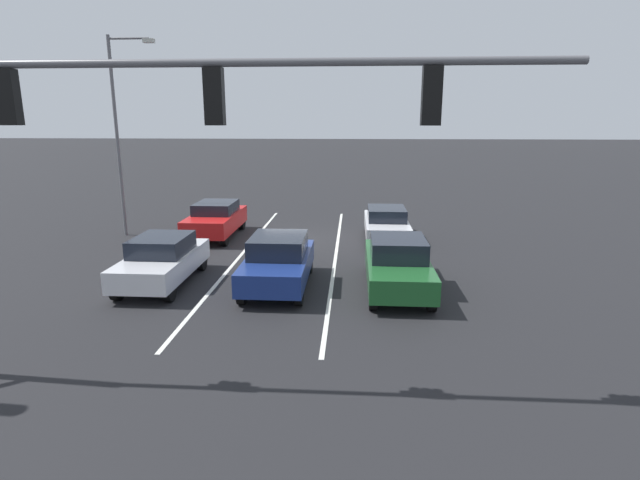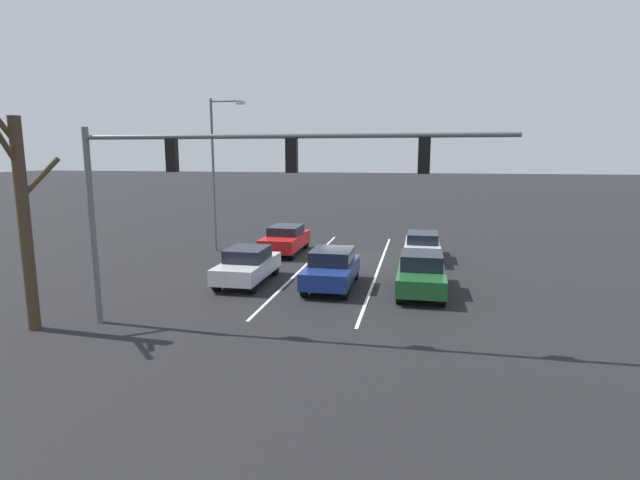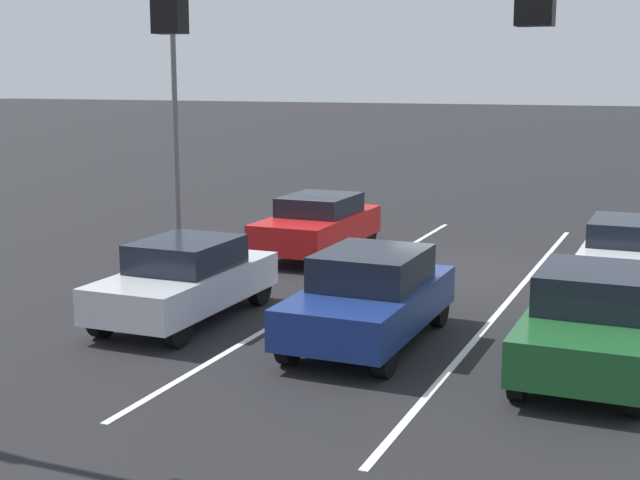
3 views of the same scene
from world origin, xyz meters
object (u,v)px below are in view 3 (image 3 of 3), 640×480
(car_darkgreen_leftlane_front, at_px, (592,320))
(street_lamp_right_shoulder, at_px, (180,62))
(traffic_signal_gantry, at_px, (5,44))
(car_silver_rightlane_front, at_px, (186,279))
(car_red_rightlane_second, at_px, (318,224))
(car_white_leftlane_second, at_px, (627,250))
(car_navy_midlane_front, at_px, (370,296))

(car_darkgreen_leftlane_front, xyz_separation_m, street_lamp_right_shoulder, (11.16, -6.55, 3.99))
(traffic_signal_gantry, bearing_deg, car_silver_rightlane_front, -77.19)
(car_darkgreen_leftlane_front, height_order, traffic_signal_gantry, traffic_signal_gantry)
(car_red_rightlane_second, bearing_deg, car_silver_rightlane_front, 90.88)
(traffic_signal_gantry, bearing_deg, street_lamp_right_shoulder, -66.66)
(car_silver_rightlane_front, bearing_deg, traffic_signal_gantry, 102.81)
(car_silver_rightlane_front, bearing_deg, car_red_rightlane_second, -89.12)
(car_darkgreen_leftlane_front, bearing_deg, car_red_rightlane_second, -41.82)
(street_lamp_right_shoulder, bearing_deg, car_white_leftlane_second, 178.98)
(traffic_signal_gantry, bearing_deg, car_navy_midlane_front, -112.01)
(car_silver_rightlane_front, bearing_deg, street_lamp_right_shoulder, -58.48)
(car_red_rightlane_second, distance_m, traffic_signal_gantry, 12.93)
(car_red_rightlane_second, bearing_deg, car_white_leftlane_second, 178.65)
(car_silver_rightlane_front, bearing_deg, car_darkgreen_leftlane_front, 179.49)
(car_red_rightlane_second, bearing_deg, car_darkgreen_leftlane_front, 138.18)
(car_darkgreen_leftlane_front, height_order, car_white_leftlane_second, car_darkgreen_leftlane_front)
(car_red_rightlane_second, bearing_deg, car_navy_midlane_front, 119.67)
(street_lamp_right_shoulder, bearing_deg, traffic_signal_gantry, 113.34)
(car_red_rightlane_second, xyz_separation_m, street_lamp_right_shoulder, (3.88, -0.03, 4.00))
(traffic_signal_gantry, bearing_deg, car_red_rightlane_second, -83.42)
(car_navy_midlane_front, xyz_separation_m, traffic_signal_gantry, (2.30, 5.70, 3.97))
(car_white_leftlane_second, height_order, street_lamp_right_shoulder, street_lamp_right_shoulder)
(car_silver_rightlane_front, distance_m, car_red_rightlane_second, 6.46)
(car_darkgreen_leftlane_front, relative_size, car_white_leftlane_second, 1.03)
(car_red_rightlane_second, bearing_deg, street_lamp_right_shoulder, -0.40)
(car_white_leftlane_second, bearing_deg, car_navy_midlane_front, 60.23)
(car_navy_midlane_front, bearing_deg, street_lamp_right_shoulder, -40.78)
(car_white_leftlane_second, height_order, traffic_signal_gantry, traffic_signal_gantry)
(traffic_signal_gantry, bearing_deg, car_white_leftlane_second, -116.23)
(car_navy_midlane_front, bearing_deg, car_darkgreen_leftlane_front, 179.99)
(car_navy_midlane_front, height_order, car_red_rightlane_second, car_navy_midlane_front)
(car_navy_midlane_front, height_order, car_white_leftlane_second, car_navy_midlane_front)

